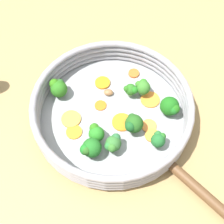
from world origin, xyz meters
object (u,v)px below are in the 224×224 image
carrot_slice_6 (152,135)px  broccoli_floret_7 (90,148)px  carrot_slice_0 (71,119)px  mushroom_piece_0 (108,92)px  carrot_slice_5 (122,122)px  broccoli_floret_8 (133,124)px  carrot_slice_4 (74,132)px  broccoli_floret_5 (96,133)px  broccoli_floret_6 (170,107)px  broccoli_floret_4 (113,144)px  carrot_slice_7 (101,105)px  broccoli_floret_1 (143,87)px  carrot_slice_8 (103,83)px  carrot_slice_2 (149,126)px  broccoli_floret_0 (130,90)px  broccoli_floret_3 (158,139)px  skillet (112,116)px  carrot_slice_3 (134,73)px  broccoli_floret_2 (58,87)px  carrot_slice_1 (150,100)px

carrot_slice_6 → broccoli_floret_7: bearing=34.3°
carrot_slice_0 → mushroom_piece_0: bearing=-124.6°
carrot_slice_5 → broccoli_floret_8: 0.04m
carrot_slice_4 → mushroom_piece_0: bearing=-110.6°
broccoli_floret_5 → broccoli_floret_6: size_ratio=0.92×
broccoli_floret_4 → mushroom_piece_0: (0.05, -0.14, -0.02)m
carrot_slice_6 → broccoli_floret_7: broccoli_floret_7 is taller
carrot_slice_7 → broccoli_floret_1: 0.11m
broccoli_floret_7 → mushroom_piece_0: 0.17m
carrot_slice_8 → mushroom_piece_0: 0.04m
broccoli_floret_8 → carrot_slice_6: bearing=177.4°
carrot_slice_2 → broccoli_floret_1: broccoli_floret_1 is taller
broccoli_floret_0 → broccoli_floret_3: broccoli_floret_3 is taller
carrot_slice_6 → carrot_slice_7: 0.15m
carrot_slice_8 → broccoli_floret_1: 0.11m
carrot_slice_7 → broccoli_floret_1: (-0.09, -0.06, 0.03)m
carrot_slice_0 → carrot_slice_5: same height
skillet → carrot_slice_0: carrot_slice_0 is taller
broccoli_floret_1 → carrot_slice_3: bearing=-57.8°
carrot_slice_6 → carrot_slice_8: bearing=-36.1°
carrot_slice_5 → broccoli_floret_7: broccoli_floret_7 is taller
carrot_slice_2 → carrot_slice_6: carrot_slice_6 is taller
carrot_slice_5 → carrot_slice_7: (0.06, -0.03, -0.00)m
broccoli_floret_2 → broccoli_floret_5: broccoli_floret_2 is taller
carrot_slice_3 → carrot_slice_8: 0.09m
carrot_slice_1 → broccoli_floret_7: bearing=61.8°
carrot_slice_2 → broccoli_floret_1: (0.04, -0.09, 0.03)m
skillet → carrot_slice_0: bearing=22.7°
broccoli_floret_1 → carrot_slice_1: bearing=152.1°
carrot_slice_1 → carrot_slice_6: 0.10m
carrot_slice_3 → carrot_slice_4: size_ratio=0.75×
carrot_slice_2 → carrot_slice_3: carrot_slice_3 is taller
carrot_slice_4 → carrot_slice_7: (-0.04, -0.09, -0.00)m
broccoli_floret_1 → broccoli_floret_3: size_ratio=1.06×
broccoli_floret_5 → broccoli_floret_8: size_ratio=0.86×
broccoli_floret_4 → broccoli_floret_5: size_ratio=1.02×
broccoli_floret_1 → mushroom_piece_0: broccoli_floret_1 is taller
carrot_slice_3 → broccoli_floret_0: bearing=96.0°
carrot_slice_7 → broccoli_floret_5: size_ratio=0.64×
broccoli_floret_0 → broccoli_floret_2: (0.17, 0.04, 0.00)m
carrot_slice_6 → broccoli_floret_7: (0.12, 0.08, 0.03)m
carrot_slice_3 → carrot_slice_5: (-0.01, 0.15, -0.00)m
broccoli_floret_0 → broccoli_floret_3: (-0.09, 0.11, 0.00)m
broccoli_floret_5 → mushroom_piece_0: broccoli_floret_5 is taller
carrot_slice_8 → broccoli_floret_8: 0.16m
carrot_slice_7 → broccoli_floret_6: (-0.16, -0.03, 0.03)m
carrot_slice_4 → carrot_slice_6: carrot_slice_6 is taller
carrot_slice_6 → carrot_slice_2: bearing=-60.4°
carrot_slice_5 → carrot_slice_0: bearing=11.8°
skillet → carrot_slice_4: carrot_slice_4 is taller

